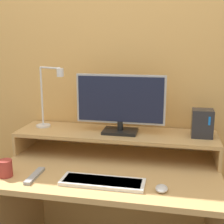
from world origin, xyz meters
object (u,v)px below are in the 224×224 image
monitor (120,103)px  mouse (162,188)px  router_dock (202,123)px  keyboard (102,182)px  mug (5,168)px  remote_control (35,176)px  desk_lamp (49,98)px

monitor → mouse: monitor is taller
router_dock → monitor: bearing=-178.3°
keyboard → mug: (-0.52, -0.02, 0.03)m
monitor → keyboard: monitor is taller
monitor → mouse: bearing=-57.1°
monitor → mug: bearing=-141.3°
mouse → remote_control: size_ratio=0.41×
mouse → mug: size_ratio=0.89×
remote_control → monitor: bearing=46.7°
remote_control → mug: size_ratio=2.20×
desk_lamp → mug: 0.54m
keyboard → mouse: size_ratio=5.28×
router_dock → keyboard: bearing=-139.6°
desk_lamp → router_dock: 0.96m
monitor → keyboard: (-0.02, -0.41, -0.32)m
keyboard → mouse: (0.30, -0.02, 0.00)m
desk_lamp → mouse: bearing=-31.0°
router_dock → remote_control: router_dock is taller
desk_lamp → mouse: (0.74, -0.45, -0.33)m
router_dock → desk_lamp: bearing=179.9°
remote_control → mouse: bearing=-1.9°
monitor → mug: (-0.54, -0.43, -0.29)m
desk_lamp → mug: size_ratio=4.38×
router_dock → remote_control: 0.99m
keyboard → desk_lamp: bearing=136.3°
monitor → desk_lamp: size_ratio=1.37×
desk_lamp → mouse: size_ratio=4.91×
mug → monitor: bearing=38.7°
router_dock → mug: router_dock is taller
monitor → remote_control: bearing=-133.3°
monitor → remote_control: (-0.38, -0.41, -0.33)m
monitor → keyboard: 0.52m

